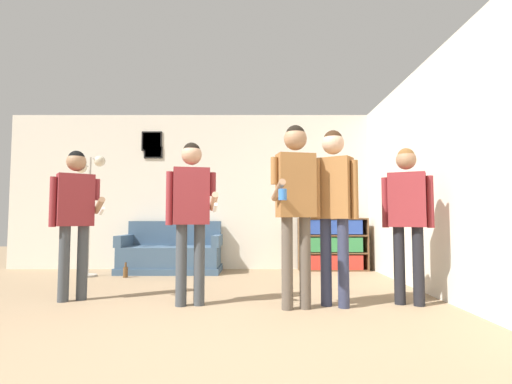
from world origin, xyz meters
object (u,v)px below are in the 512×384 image
object	(u,v)px
bottle_on_floor	(123,272)
drinking_cup	(331,215)
couch	(169,255)
floor_lamp	(88,190)
person_watcher_holding_cup	(294,193)
bookshelf	(331,244)
person_spectator_near_bookshelf	(332,196)
person_player_foreground_left	(73,208)
person_spectator_far_right	(405,209)
person_player_foreground_center	(189,205)

from	to	relation	value
bottle_on_floor	drinking_cup	distance (m)	3.44
drinking_cup	couch	bearing A→B (deg)	-175.69
floor_lamp	person_watcher_holding_cup	size ratio (longest dim) A/B	1.03
bookshelf	person_watcher_holding_cup	distance (m)	3.10
person_watcher_holding_cup	person_spectator_near_bookshelf	bearing A→B (deg)	15.78
person_player_foreground_left	drinking_cup	xyz separation A→B (m)	(3.25, 2.49, -0.05)
person_spectator_near_bookshelf	drinking_cup	size ratio (longest dim) A/B	19.03
person_watcher_holding_cup	drinking_cup	bearing A→B (deg)	72.29
person_watcher_holding_cup	person_spectator_near_bookshelf	xyz separation A→B (m)	(0.39, 0.11, -0.02)
bookshelf	person_watcher_holding_cup	bearing A→B (deg)	-107.41
drinking_cup	person_player_foreground_left	bearing A→B (deg)	-142.54
floor_lamp	person_spectator_far_right	size ratio (longest dim) A/B	1.15
bookshelf	person_player_foreground_left	xyz separation A→B (m)	(-3.23, -2.49, 0.54)
person_player_foreground_left	bottle_on_floor	world-z (taller)	person_player_foreground_left
person_player_foreground_left	person_spectator_far_right	size ratio (longest dim) A/B	1.01
person_player_foreground_left	person_spectator_near_bookshelf	distance (m)	2.73
floor_lamp	drinking_cup	bearing A→B (deg)	10.46
person_spectator_far_right	drinking_cup	size ratio (longest dim) A/B	17.21
person_watcher_holding_cup	bottle_on_floor	distance (m)	3.28
drinking_cup	person_spectator_near_bookshelf	bearing A→B (deg)	-100.84
bookshelf	floor_lamp	bearing A→B (deg)	-169.50
couch	bookshelf	size ratio (longest dim) A/B	1.41
person_player_foreground_center	person_spectator_near_bookshelf	xyz separation A→B (m)	(1.43, -0.05, 0.08)
bookshelf	bottle_on_floor	xyz separation A→B (m)	(-3.22, -0.81, -0.35)
person_player_foreground_left	person_player_foreground_center	distance (m)	1.30
person_player_foreground_left	person_watcher_holding_cup	world-z (taller)	person_watcher_holding_cup
floor_lamp	drinking_cup	size ratio (longest dim) A/B	19.81
couch	person_watcher_holding_cup	bearing A→B (deg)	-56.62
person_spectator_far_right	person_player_foreground_center	bearing A→B (deg)	-179.21
person_spectator_far_right	bottle_on_floor	bearing A→B (deg)	151.41
bookshelf	person_spectator_far_right	size ratio (longest dim) A/B	0.73
floor_lamp	person_watcher_holding_cup	bearing A→B (deg)	-36.73
floor_lamp	person_player_foreground_left	size ratio (longest dim) A/B	1.14
person_spectator_near_bookshelf	bottle_on_floor	xyz separation A→B (m)	(-2.71, 1.97, -1.00)
bookshelf	bottle_on_floor	bearing A→B (deg)	-165.92
person_player_foreground_left	bottle_on_floor	size ratio (longest dim) A/B	7.23
bookshelf	floor_lamp	xyz separation A→B (m)	(-3.82, -0.71, 0.87)
person_player_foreground_left	person_spectator_far_right	distance (m)	3.49
couch	person_spectator_near_bookshelf	distance (m)	3.46
person_spectator_far_right	floor_lamp	bearing A→B (deg)	153.97
floor_lamp	drinking_cup	world-z (taller)	floor_lamp
couch	person_spectator_far_right	world-z (taller)	person_spectator_far_right
person_spectator_near_bookshelf	bottle_on_floor	world-z (taller)	person_spectator_near_bookshelf
person_watcher_holding_cup	person_spectator_near_bookshelf	size ratio (longest dim) A/B	1.02
person_spectator_far_right	person_player_foreground_left	bearing A→B (deg)	176.55
person_watcher_holding_cup	drinking_cup	xyz separation A→B (m)	(0.92, 2.89, -0.19)
person_player_foreground_center	drinking_cup	xyz separation A→B (m)	(1.97, 2.73, -0.08)
person_player_foreground_center	floor_lamp	bearing A→B (deg)	132.87
drinking_cup	person_spectator_far_right	bearing A→B (deg)	-85.09
bookshelf	bottle_on_floor	size ratio (longest dim) A/B	5.22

